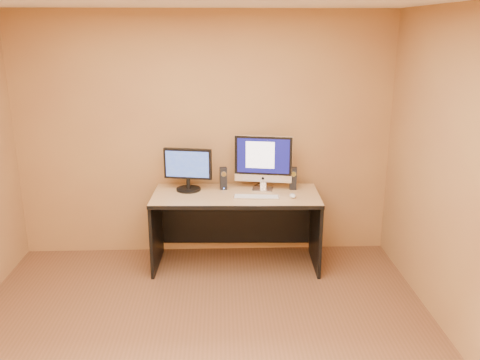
{
  "coord_description": "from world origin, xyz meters",
  "views": [
    {
      "loc": [
        0.18,
        -3.32,
        2.4
      ],
      "look_at": [
        0.36,
        1.49,
        0.96
      ],
      "focal_mm": 38.0,
      "sensor_mm": 36.0,
      "label": 1
    }
  ],
  "objects": [
    {
      "name": "floor",
      "position": [
        0.0,
        0.0,
        0.0
      ],
      "size": [
        4.0,
        4.0,
        0.0
      ],
      "primitive_type": "plane",
      "color": "brown",
      "rests_on": "ground"
    },
    {
      "name": "walls",
      "position": [
        0.0,
        0.0,
        1.3
      ],
      "size": [
        4.0,
        4.0,
        2.6
      ],
      "primitive_type": null,
      "color": "#A47942",
      "rests_on": "ground"
    },
    {
      "name": "desk",
      "position": [
        0.32,
        1.59,
        0.39
      ],
      "size": [
        1.72,
        0.8,
        0.78
      ],
      "primitive_type": null,
      "rotation": [
        0.0,
        0.0,
        -0.04
      ],
      "color": "tan",
      "rests_on": "ground"
    },
    {
      "name": "imac",
      "position": [
        0.61,
        1.74,
        1.07
      ],
      "size": [
        0.63,
        0.33,
        0.58
      ],
      "primitive_type": null,
      "rotation": [
        0.0,
        0.0,
        -0.19
      ],
      "color": "silver",
      "rests_on": "desk"
    },
    {
      "name": "second_monitor",
      "position": [
        -0.17,
        1.74,
        1.01
      ],
      "size": [
        0.55,
        0.35,
        0.44
      ],
      "primitive_type": null,
      "rotation": [
        0.0,
        0.0,
        -0.19
      ],
      "color": "black",
      "rests_on": "desk"
    },
    {
      "name": "speaker_left",
      "position": [
        0.2,
        1.77,
        0.9
      ],
      "size": [
        0.08,
        0.08,
        0.23
      ],
      "primitive_type": null,
      "rotation": [
        0.0,
        0.0,
        0.1
      ],
      "color": "black",
      "rests_on": "desk"
    },
    {
      "name": "speaker_right",
      "position": [
        0.93,
        1.74,
        0.9
      ],
      "size": [
        0.08,
        0.08,
        0.23
      ],
      "primitive_type": null,
      "rotation": [
        0.0,
        0.0,
        -0.1
      ],
      "color": "black",
      "rests_on": "desk"
    },
    {
      "name": "keyboard",
      "position": [
        0.52,
        1.47,
        0.79
      ],
      "size": [
        0.46,
        0.16,
        0.02
      ],
      "primitive_type": "cube",
      "rotation": [
        0.0,
        0.0,
        -0.09
      ],
      "color": "silver",
      "rests_on": "desk"
    },
    {
      "name": "mouse",
      "position": [
        0.89,
        1.47,
        0.8
      ],
      "size": [
        0.06,
        0.11,
        0.04
      ],
      "primitive_type": "ellipsoid",
      "rotation": [
        0.0,
        0.0,
        0.01
      ],
      "color": "silver",
      "rests_on": "desk"
    },
    {
      "name": "cable_a",
      "position": [
        0.65,
        1.84,
        0.79
      ],
      "size": [
        0.06,
        0.23,
        0.01
      ],
      "primitive_type": "cylinder",
      "rotation": [
        1.57,
        0.0,
        0.22
      ],
      "color": "black",
      "rests_on": "desk"
    },
    {
      "name": "cable_b",
      "position": [
        0.56,
        1.9,
        0.79
      ],
      "size": [
        0.1,
        0.17,
        0.01
      ],
      "primitive_type": "cylinder",
      "rotation": [
        1.57,
        0.0,
        -0.52
      ],
      "color": "black",
      "rests_on": "desk"
    }
  ]
}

